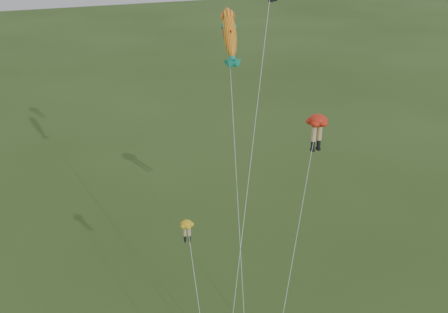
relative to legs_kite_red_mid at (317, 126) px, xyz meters
name	(u,v)px	position (x,y,z in m)	size (l,w,h in m)	color
legs_kite_red_mid	(317,126)	(0.00, 0.00, 0.00)	(7.25, 7.96, 12.63)	red
legs_kite_yellow	(188,237)	(-9.75, -2.31, -4.60)	(1.82, 7.99, 8.11)	gold
fish_kite	(230,34)	(-5.30, 2.07, 5.89)	(4.03, 11.74, 19.48)	yellow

